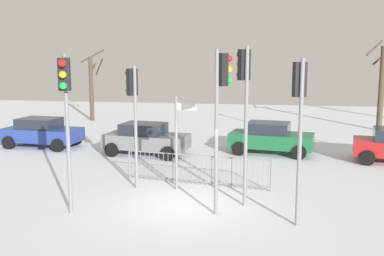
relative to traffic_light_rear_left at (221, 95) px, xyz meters
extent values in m
plane|color=silver|center=(-1.10, 0.45, -3.43)|extent=(60.00, 60.00, 0.00)
cylinder|color=slate|center=(-0.10, -0.10, -1.09)|extent=(0.11, 0.11, 4.68)
cube|color=black|center=(0.02, 0.02, 0.70)|extent=(0.38, 0.38, 0.90)
sphere|color=red|center=(0.20, 0.19, 1.00)|extent=(0.20, 0.20, 0.20)
sphere|color=orange|center=(0.20, 0.19, 0.70)|extent=(0.20, 0.20, 0.20)
sphere|color=green|center=(0.20, 0.19, 0.40)|extent=(0.20, 0.20, 0.20)
cylinder|color=slate|center=(-4.27, -0.66, -1.15)|extent=(0.11, 0.11, 4.56)
cube|color=black|center=(-4.22, -0.82, 0.58)|extent=(0.37, 0.30, 0.90)
sphere|color=red|center=(-4.15, -1.06, 0.88)|extent=(0.20, 0.20, 0.20)
sphere|color=orange|center=(-4.15, -1.06, 0.58)|extent=(0.20, 0.20, 0.20)
sphere|color=green|center=(-4.15, -1.06, 0.28)|extent=(0.20, 0.20, 0.20)
cylinder|color=slate|center=(0.67, 0.83, -1.03)|extent=(0.11, 0.11, 4.80)
cube|color=black|center=(0.57, 0.97, 0.82)|extent=(0.39, 0.37, 0.90)
sphere|color=red|center=(0.43, 1.17, 1.12)|extent=(0.20, 0.20, 0.20)
sphere|color=orange|center=(0.43, 1.17, 0.82)|extent=(0.20, 0.20, 0.20)
sphere|color=green|center=(0.43, 1.17, 0.52)|extent=(0.20, 0.20, 0.20)
cylinder|color=slate|center=(-3.10, 2.04, -1.33)|extent=(0.11, 0.11, 4.19)
cube|color=black|center=(-3.22, 2.15, 0.22)|extent=(0.37, 0.39, 0.90)
sphere|color=red|center=(-3.42, 2.31, 0.52)|extent=(0.20, 0.20, 0.20)
sphere|color=orange|center=(-3.42, 2.31, 0.22)|extent=(0.20, 0.20, 0.20)
sphere|color=green|center=(-3.42, 2.31, -0.08)|extent=(0.20, 0.20, 0.20)
cylinder|color=slate|center=(2.15, -0.58, -1.20)|extent=(0.11, 0.11, 4.45)
cube|color=black|center=(2.09, -0.42, 0.47)|extent=(0.38, 0.32, 0.90)
sphere|color=red|center=(2.00, -0.19, 0.77)|extent=(0.20, 0.20, 0.20)
sphere|color=orange|center=(2.00, -0.19, 0.47)|extent=(0.20, 0.20, 0.20)
sphere|color=green|center=(2.00, -0.19, 0.17)|extent=(0.20, 0.20, 0.20)
cylinder|color=slate|center=(-1.72, 2.13, -1.82)|extent=(0.09, 0.09, 3.21)
cube|color=white|center=(-1.34, 2.01, -0.56)|extent=(0.68, 0.24, 0.22)
cube|color=slate|center=(-1.13, 2.84, -2.38)|extent=(5.20, 0.83, 0.04)
cube|color=slate|center=(-1.13, 2.84, -3.31)|extent=(5.20, 0.83, 0.04)
cylinder|color=slate|center=(-3.64, 3.22, -2.90)|extent=(0.02, 0.02, 1.05)
cylinder|color=slate|center=(-3.46, 3.19, -2.90)|extent=(0.02, 0.02, 1.05)
cylinder|color=slate|center=(-3.28, 3.16, -2.90)|extent=(0.02, 0.02, 1.05)
cylinder|color=slate|center=(-3.10, 3.14, -2.90)|extent=(0.02, 0.02, 1.05)
cylinder|color=slate|center=(-2.92, 3.11, -2.90)|extent=(0.02, 0.02, 1.05)
cylinder|color=slate|center=(-2.74, 3.08, -2.90)|extent=(0.02, 0.02, 1.05)
cylinder|color=slate|center=(-2.56, 3.06, -2.90)|extent=(0.02, 0.02, 1.05)
cylinder|color=slate|center=(-2.39, 3.03, -2.90)|extent=(0.02, 0.02, 1.05)
cylinder|color=slate|center=(-2.21, 3.00, -2.90)|extent=(0.02, 0.02, 1.05)
cylinder|color=slate|center=(-2.03, 2.97, -2.90)|extent=(0.02, 0.02, 1.05)
cylinder|color=slate|center=(-1.85, 2.95, -2.90)|extent=(0.02, 0.02, 1.05)
cylinder|color=slate|center=(-1.67, 2.92, -2.90)|extent=(0.02, 0.02, 1.05)
cylinder|color=slate|center=(-1.49, 2.89, -2.90)|extent=(0.02, 0.02, 1.05)
cylinder|color=slate|center=(-1.31, 2.86, -2.90)|extent=(0.02, 0.02, 1.05)
cylinder|color=slate|center=(-1.13, 2.84, -2.90)|extent=(0.02, 0.02, 1.05)
cylinder|color=slate|center=(-0.95, 2.81, -2.90)|extent=(0.02, 0.02, 1.05)
cylinder|color=slate|center=(-0.77, 2.78, -2.90)|extent=(0.02, 0.02, 1.05)
cylinder|color=slate|center=(-0.59, 2.75, -2.90)|extent=(0.02, 0.02, 1.05)
cylinder|color=slate|center=(-0.42, 2.73, -2.90)|extent=(0.02, 0.02, 1.05)
cylinder|color=slate|center=(-0.24, 2.70, -2.90)|extent=(0.02, 0.02, 1.05)
cylinder|color=slate|center=(-0.06, 2.67, -2.90)|extent=(0.02, 0.02, 1.05)
cylinder|color=slate|center=(0.12, 2.65, -2.90)|extent=(0.02, 0.02, 1.05)
cylinder|color=slate|center=(0.30, 2.62, -2.90)|extent=(0.02, 0.02, 1.05)
cylinder|color=slate|center=(0.48, 2.59, -2.90)|extent=(0.02, 0.02, 1.05)
cylinder|color=slate|center=(0.66, 2.56, -2.90)|extent=(0.02, 0.02, 1.05)
cylinder|color=slate|center=(0.84, 2.54, -2.90)|extent=(0.02, 0.02, 1.05)
cylinder|color=slate|center=(1.02, 2.51, -2.90)|extent=(0.02, 0.02, 1.05)
cylinder|color=slate|center=(1.20, 2.48, -2.90)|extent=(0.02, 0.02, 1.05)
cylinder|color=slate|center=(1.37, 2.45, -2.90)|extent=(0.02, 0.02, 1.05)
cylinder|color=slate|center=(-3.73, 3.23, -2.90)|extent=(0.06, 0.06, 1.05)
cylinder|color=slate|center=(1.46, 2.44, -2.90)|extent=(0.06, 0.06, 1.05)
cylinder|color=black|center=(5.68, 8.55, -3.11)|extent=(0.67, 0.31, 0.64)
cylinder|color=black|center=(5.43, 6.87, -3.11)|extent=(0.67, 0.31, 0.64)
cube|color=#195933|center=(1.48, 8.52, -2.78)|extent=(4.01, 2.24, 0.65)
cube|color=#1E232D|center=(1.33, 8.54, -2.23)|extent=(2.10, 1.76, 0.55)
cylinder|color=black|center=(2.94, 9.17, -3.11)|extent=(0.67, 0.31, 0.64)
cylinder|color=black|center=(2.69, 7.48, -3.11)|extent=(0.67, 0.31, 0.64)
cylinder|color=black|center=(0.27, 9.56, -3.11)|extent=(0.67, 0.31, 0.64)
cylinder|color=black|center=(0.02, 7.88, -3.11)|extent=(0.67, 0.31, 0.64)
cube|color=slate|center=(-4.19, 7.28, -2.78)|extent=(3.99, 2.18, 0.65)
cube|color=#1E232D|center=(-4.34, 7.30, -2.23)|extent=(2.08, 1.74, 0.55)
cylinder|color=black|center=(-2.74, 7.95, -3.11)|extent=(0.66, 0.30, 0.64)
cylinder|color=black|center=(-2.96, 6.26, -3.11)|extent=(0.66, 0.30, 0.64)
cylinder|color=black|center=(-5.42, 8.30, -3.11)|extent=(0.66, 0.30, 0.64)
cylinder|color=black|center=(-5.64, 6.62, -3.11)|extent=(0.66, 0.30, 0.64)
cube|color=navy|center=(-9.82, 8.13, -2.78)|extent=(3.93, 2.01, 0.65)
cube|color=#1E232D|center=(-9.97, 8.14, -2.23)|extent=(2.02, 1.65, 0.55)
cylinder|color=black|center=(-8.40, 8.87, -3.11)|extent=(0.66, 0.27, 0.64)
cylinder|color=black|center=(-8.54, 7.17, -3.11)|extent=(0.66, 0.27, 0.64)
cylinder|color=black|center=(-11.09, 9.09, -3.11)|extent=(0.66, 0.27, 0.64)
cylinder|color=black|center=(-11.23, 7.39, -3.11)|extent=(0.66, 0.27, 0.64)
cylinder|color=#473828|center=(-11.06, 17.59, -1.18)|extent=(0.29, 0.29, 4.48)
cylinder|color=#473828|center=(-10.59, 18.02, 0.36)|extent=(0.99, 1.05, 1.21)
cylinder|color=#473828|center=(-11.02, 17.83, 0.18)|extent=(0.60, 0.19, 0.94)
cylinder|color=#473828|center=(-11.21, 18.41, 1.13)|extent=(1.70, 0.42, 0.97)
cylinder|color=#473828|center=(8.06, 16.59, -0.86)|extent=(0.33, 0.33, 5.13)
cylinder|color=#473828|center=(8.21, 17.16, 1.17)|extent=(1.26, 0.43, 1.28)
cylinder|color=#473828|center=(7.64, 17.11, 1.61)|extent=(1.18, 0.97, 1.00)
camera|label=1|loc=(1.33, -12.38, 1.05)|focal=41.98mm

